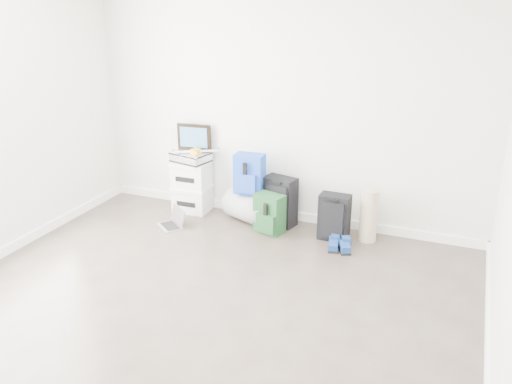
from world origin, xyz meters
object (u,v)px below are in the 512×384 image
at_px(large_suitcase, 280,201).
at_px(briefcase, 191,157).
at_px(boxes_stack, 192,186).
at_px(laptop, 173,222).
at_px(duffel_bag, 250,207).
at_px(carry_on, 334,217).

bearing_deg(large_suitcase, briefcase, -167.26).
distance_m(boxes_stack, laptop, 0.57).
relative_size(boxes_stack, duffel_bag, 1.06).
xyz_separation_m(duffel_bag, laptop, (-0.75, -0.45, -0.13)).
bearing_deg(briefcase, laptop, -74.64).
height_order(boxes_stack, large_suitcase, boxes_stack).
bearing_deg(carry_on, duffel_bag, 175.39).
distance_m(duffel_bag, carry_on, 1.01).
bearing_deg(laptop, briefcase, 129.69).
bearing_deg(carry_on, briefcase, 176.07).
bearing_deg(boxes_stack, carry_on, -6.84).
bearing_deg(duffel_bag, briefcase, -161.22).
bearing_deg(duffel_bag, boxes_stack, -161.22).
bearing_deg(laptop, carry_on, 48.36).
relative_size(briefcase, laptop, 1.10).
bearing_deg(briefcase, large_suitcase, 12.06).
bearing_deg(carry_on, boxes_stack, 176.07).
height_order(duffel_bag, carry_on, carry_on).
bearing_deg(large_suitcase, boxes_stack, -167.26).
relative_size(duffel_bag, carry_on, 1.15).
distance_m(duffel_bag, large_suitcase, 0.35).
relative_size(briefcase, large_suitcase, 0.73).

